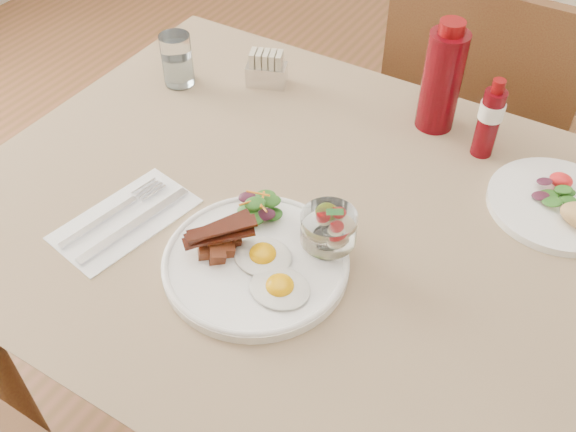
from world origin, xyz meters
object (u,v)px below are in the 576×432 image
Objects in this scene: chair_far at (474,131)px; hot_sauce_bottle at (490,119)px; sugar_caddy at (267,70)px; table at (357,270)px; second_plate at (566,207)px; water_glass at (178,63)px; ketchup_bottle at (442,79)px; main_plate at (256,263)px; fruit_cup at (329,228)px.

chair_far is 6.12× the size of hot_sauce_bottle.
chair_far is 0.58m from sugar_caddy.
second_plate reaches higher than table.
sugar_caddy reaches higher than table.
hot_sauce_bottle is 0.61m from water_glass.
hot_sauce_bottle is (0.11, -0.04, -0.03)m from ketchup_bottle.
table is 0.20m from main_plate.
fruit_cup is at bearing -91.76° from chair_far.
hot_sauce_bottle is at bearing 72.22° from table.
fruit_cup reaches higher than sugar_caddy.
water_glass is (-0.16, -0.09, 0.01)m from sugar_caddy.
main_plate is 0.53m from water_glass.
chair_far reaches higher than water_glass.
hot_sauce_bottle is at bearing -18.71° from ketchup_bottle.
chair_far is 4.02× the size of second_plate.
chair_far is 0.79m from fruit_cup.
water_glass is at bearing 140.36° from main_plate.
water_glass is (-0.51, -0.47, 0.27)m from chair_far.
ketchup_bottle is at bearing 88.38° from fruit_cup.
hot_sauce_bottle is at bearing 72.25° from fruit_cup.
ketchup_bottle is (-0.01, 0.33, 0.19)m from table.
chair_far is at bearing 90.00° from table.
fruit_cup is at bearing -68.18° from sugar_caddy.
table is 0.35m from second_plate.
water_glass is (-0.77, -0.02, 0.03)m from second_plate.
sugar_caddy is at bearing -172.17° from ketchup_bottle.
main_plate is 3.31× the size of fruit_cup.
ketchup_bottle is at bearing 161.29° from hot_sauce_bottle.
hot_sauce_bottle is at bearing 9.39° from water_glass.
water_glass reaches higher than main_plate.
chair_far is at bearing 104.31° from hot_sauce_bottle.
sugar_caddy is (-0.36, -0.38, 0.26)m from chair_far.
main_plate is at bearing -80.96° from sugar_caddy.
ketchup_bottle is 0.35m from sugar_caddy.
hot_sauce_bottle is at bearing -75.69° from chair_far.
ketchup_bottle is at bearing -91.92° from chair_far.
ketchup_bottle reaches higher than table.
chair_far is 0.58m from second_plate.
fruit_cup reaches higher than main_plate.
hot_sauce_bottle is (0.12, 0.36, 0.01)m from fruit_cup.
chair_far reaches higher than second_plate.
ketchup_bottle is 0.11m from hot_sauce_bottle.
sugar_caddy is (-0.36, 0.28, 0.12)m from table.
main_plate is at bearing -126.18° from table.
sugar_caddy is (-0.45, -0.01, -0.04)m from hot_sauce_bottle.
sugar_caddy is (-0.33, 0.35, -0.03)m from fruit_cup.
fruit_cup is at bearing -135.31° from second_plate.
chair_far is at bearing 25.44° from sugar_caddy.
water_glass reaches higher than sugar_caddy.
water_glass is at bearing -164.80° from ketchup_bottle.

